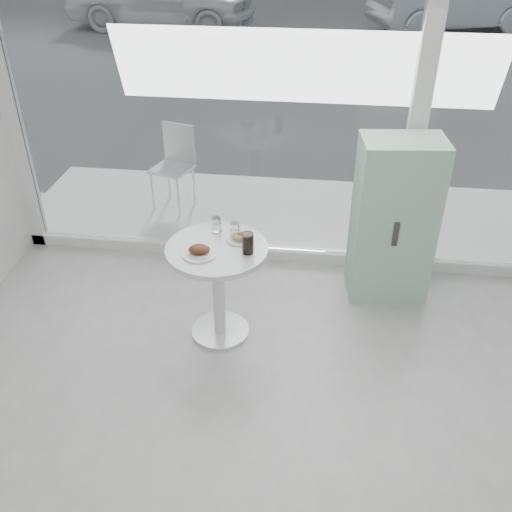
# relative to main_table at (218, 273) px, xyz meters

# --- Properties ---
(room_shell) EXTENTS (6.00, 6.00, 6.00)m
(room_shell) POSITION_rel_main_table_xyz_m (0.50, -2.46, 1.36)
(room_shell) COLOR silver
(room_shell) RESTS_ON ground
(storefront) EXTENTS (5.00, 0.14, 3.00)m
(storefront) POSITION_rel_main_table_xyz_m (0.57, 1.10, 1.16)
(storefront) COLOR white
(storefront) RESTS_ON ground
(main_table) EXTENTS (0.72, 0.72, 0.77)m
(main_table) POSITION_rel_main_table_xyz_m (0.00, 0.00, 0.00)
(main_table) COLOR silver
(main_table) RESTS_ON ground
(patio_deck) EXTENTS (5.60, 1.60, 0.05)m
(patio_deck) POSITION_rel_main_table_xyz_m (0.50, 1.90, -0.53)
(patio_deck) COLOR white
(patio_deck) RESTS_ON ground
(street) EXTENTS (40.00, 24.00, 0.00)m
(street) POSITION_rel_main_table_xyz_m (0.50, 14.10, -0.55)
(street) COLOR #3E3E3E
(street) RESTS_ON ground
(mint_cabinet) EXTENTS (0.66, 0.48, 1.34)m
(mint_cabinet) POSITION_rel_main_table_xyz_m (1.27, 0.72, 0.12)
(mint_cabinet) COLOR #8BB19B
(mint_cabinet) RESTS_ON ground
(patio_chair) EXTENTS (0.46, 0.46, 0.84)m
(patio_chair) POSITION_rel_main_table_xyz_m (-0.80, 1.95, -0.02)
(patio_chair) COLOR silver
(patio_chair) RESTS_ON patio_deck
(car_silver) EXTENTS (4.14, 2.61, 1.29)m
(car_silver) POSITION_rel_main_table_xyz_m (3.49, 11.38, 0.09)
(car_silver) COLOR #AFB2B8
(car_silver) RESTS_ON street
(plate_fritter) EXTENTS (0.24, 0.24, 0.07)m
(plate_fritter) POSITION_rel_main_table_xyz_m (-0.10, -0.11, 0.25)
(plate_fritter) COLOR silver
(plate_fritter) RESTS_ON main_table
(plate_donut) EXTENTS (0.20, 0.20, 0.05)m
(plate_donut) POSITION_rel_main_table_xyz_m (0.15, 0.12, 0.24)
(plate_donut) COLOR silver
(plate_donut) RESTS_ON main_table
(water_tumbler_a) EXTENTS (0.07, 0.07, 0.11)m
(water_tumbler_a) POSITION_rel_main_table_xyz_m (-0.04, 0.22, 0.27)
(water_tumbler_a) COLOR white
(water_tumbler_a) RESTS_ON main_table
(water_tumbler_b) EXTENTS (0.07, 0.07, 0.11)m
(water_tumbler_b) POSITION_rel_main_table_xyz_m (0.10, 0.15, 0.27)
(water_tumbler_b) COLOR white
(water_tumbler_b) RESTS_ON main_table
(cola_glass) EXTENTS (0.08, 0.08, 0.15)m
(cola_glass) POSITION_rel_main_table_xyz_m (0.22, -0.04, 0.29)
(cola_glass) COLOR white
(cola_glass) RESTS_ON main_table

